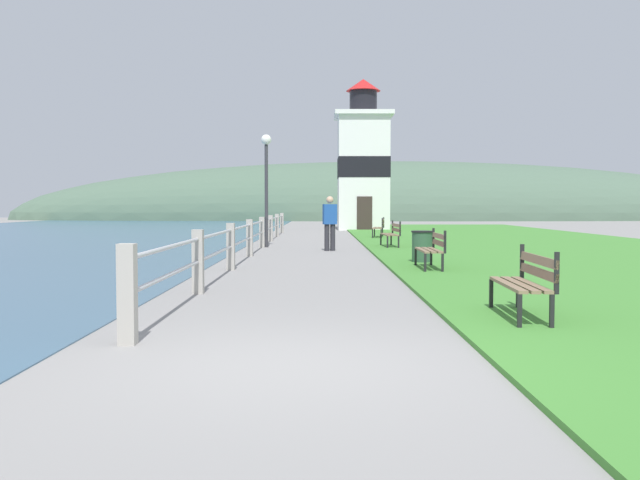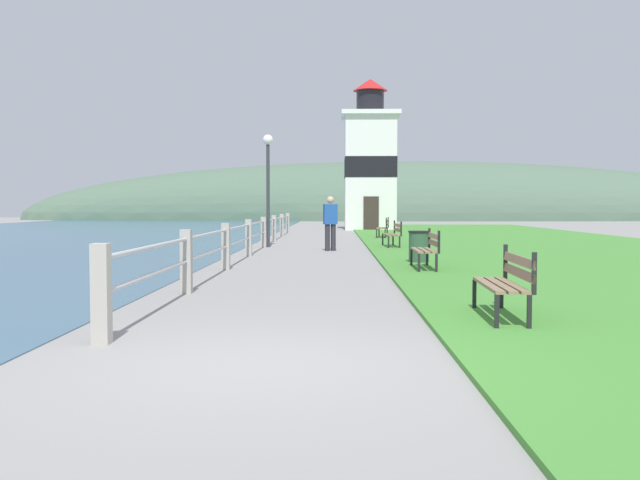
% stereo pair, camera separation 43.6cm
% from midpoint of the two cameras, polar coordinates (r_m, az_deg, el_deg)
% --- Properties ---
extents(ground_plane, '(160.00, 160.00, 0.00)m').
position_cam_midpoint_polar(ground_plane, '(6.67, -4.21, -10.02)').
color(ground_plane, gray).
extents(grass_verge, '(12.00, 55.63, 0.06)m').
position_cam_midpoint_polar(grass_verge, '(26.13, 16.48, -0.50)').
color(grass_verge, '#428433').
rests_on(grass_verge, ground_plane).
extents(seawall_railing, '(0.18, 30.71, 1.07)m').
position_cam_midpoint_polar(seawall_railing, '(22.87, -5.57, 0.63)').
color(seawall_railing, '#A8A399').
rests_on(seawall_railing, ground_plane).
extents(park_bench_near, '(0.54, 1.70, 0.94)m').
position_cam_midpoint_polar(park_bench_near, '(9.37, 14.98, -3.06)').
color(park_bench_near, '#846B51').
rests_on(park_bench_near, ground_plane).
extents(park_bench_midway, '(0.49, 1.73, 0.94)m').
position_cam_midpoint_polar(park_bench_midway, '(16.19, 8.32, -0.57)').
color(park_bench_midway, '#846B51').
rests_on(park_bench_midway, ground_plane).
extents(park_bench_far, '(0.55, 1.81, 0.94)m').
position_cam_midpoint_polar(park_bench_far, '(24.70, 5.37, 0.60)').
color(park_bench_far, '#846B51').
rests_on(park_bench_far, ground_plane).
extents(park_bench_by_lighthouse, '(0.69, 1.84, 0.94)m').
position_cam_midpoint_polar(park_bench_by_lighthouse, '(31.86, 4.50, 1.09)').
color(park_bench_by_lighthouse, '#846B51').
rests_on(park_bench_by_lighthouse, ground_plane).
extents(lighthouse, '(3.46, 3.46, 9.07)m').
position_cam_midpoint_polar(lighthouse, '(43.32, 3.27, 6.06)').
color(lighthouse, white).
rests_on(lighthouse, ground_plane).
extents(person_strolling, '(0.47, 0.33, 1.77)m').
position_cam_midpoint_polar(person_strolling, '(23.08, 0.34, 1.51)').
color(person_strolling, '#28282D').
rests_on(person_strolling, ground_plane).
extents(trash_bin, '(0.54, 0.54, 0.84)m').
position_cam_midpoint_polar(trash_bin, '(18.03, 7.57, -0.59)').
color(trash_bin, '#2D5138').
rests_on(trash_bin, ground_plane).
extents(lamp_post, '(0.36, 0.36, 3.96)m').
position_cam_midpoint_polar(lamp_post, '(25.21, -4.73, 5.65)').
color(lamp_post, '#333338').
rests_on(lamp_post, ground_plane).
extents(distant_hillside, '(80.00, 16.00, 12.00)m').
position_cam_midpoint_polar(distant_hillside, '(73.97, 5.92, 1.63)').
color(distant_hillside, '#4C6651').
rests_on(distant_hillside, ground_plane).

